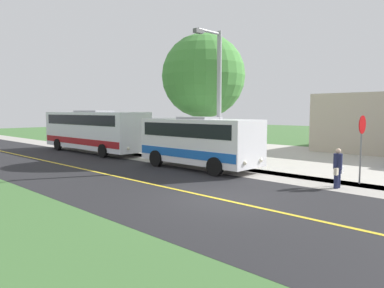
{
  "coord_description": "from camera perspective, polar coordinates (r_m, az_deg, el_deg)",
  "views": [
    {
      "loc": [
        9.5,
        7.86,
        3.07
      ],
      "look_at": [
        -3.5,
        -4.66,
        1.4
      ],
      "focal_mm": 33.59,
      "sensor_mm": 36.0,
      "label": 1
    }
  ],
  "objects": [
    {
      "name": "ground_plane",
      "position": [
        12.7,
        4.25,
        -8.71
      ],
      "size": [
        120.0,
        120.0,
        0.0
      ],
      "primitive_type": "plane",
      "color": "#3D6633"
    },
    {
      "name": "road_surface",
      "position": [
        12.7,
        4.25,
        -8.69
      ],
      "size": [
        8.0,
        100.0,
        0.01
      ],
      "primitive_type": "cube",
      "color": "black",
      "rests_on": "ground"
    },
    {
      "name": "sidewalk",
      "position": [
        16.94,
        15.6,
        -5.34
      ],
      "size": [
        2.4,
        100.0,
        0.01
      ],
      "primitive_type": "cube",
      "color": "#9E9991",
      "rests_on": "ground"
    },
    {
      "name": "road_centre_line",
      "position": [
        12.7,
        4.25,
        -8.67
      ],
      "size": [
        0.16,
        100.0,
        0.0
      ],
      "primitive_type": "cube",
      "color": "gold",
      "rests_on": "ground"
    },
    {
      "name": "shuttle_bus_front",
      "position": [
        19.12,
        1.14,
        0.64
      ],
      "size": [
        2.64,
        6.98,
        2.76
      ],
      "color": "white",
      "rests_on": "ground"
    },
    {
      "name": "transit_bus_rear",
      "position": [
        27.55,
        -15.32,
        2.25
      ],
      "size": [
        2.79,
        10.47,
        3.1
      ],
      "color": "white",
      "rests_on": "ground"
    },
    {
      "name": "pedestrian_with_bags",
      "position": [
        15.37,
        22.14,
        -3.42
      ],
      "size": [
        0.72,
        0.34,
        1.59
      ],
      "color": "#1E2347",
      "rests_on": "ground"
    },
    {
      "name": "stop_sign",
      "position": [
        16.49,
        25.33,
        0.93
      ],
      "size": [
        0.76,
        0.07,
        2.88
      ],
      "color": "slate",
      "rests_on": "ground"
    },
    {
      "name": "street_light_pole",
      "position": [
        18.74,
        4.06,
        8.01
      ],
      "size": [
        1.97,
        0.24,
        7.13
      ],
      "color": "#9E9EA3",
      "rests_on": "ground"
    },
    {
      "name": "tree_curbside",
      "position": [
        22.88,
        1.83,
        10.71
      ],
      "size": [
        5.22,
        5.22,
        7.85
      ],
      "color": "#4C3826",
      "rests_on": "ground"
    }
  ]
}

